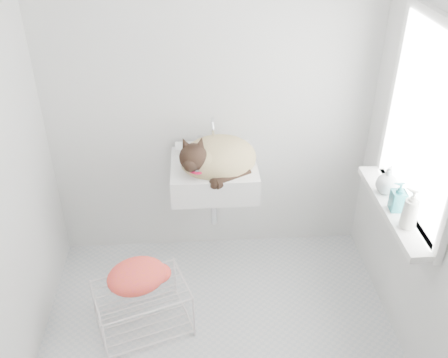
{
  "coord_description": "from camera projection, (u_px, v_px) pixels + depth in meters",
  "views": [
    {
      "loc": [
        -0.11,
        -2.05,
        2.49
      ],
      "look_at": [
        0.06,
        0.5,
        0.88
      ],
      "focal_mm": 40.15,
      "sensor_mm": 36.0,
      "label": 1
    }
  ],
  "objects": [
    {
      "name": "bottle_a",
      "position": [
        406.0,
        227.0,
        2.67
      ],
      "size": [
        0.11,
        0.11,
        0.2
      ],
      "primitive_type": "imported",
      "rotation": [
        0.0,
        0.0,
        3.98
      ],
      "color": "silver",
      "rests_on": "windowsill"
    },
    {
      "name": "towel",
      "position": [
        137.0,
        282.0,
        3.02
      ],
      "size": [
        0.44,
        0.39,
        0.15
      ],
      "primitive_type": "ellipsoid",
      "rotation": [
        0.0,
        0.0,
        0.43
      ],
      "color": "#FF7600",
      "rests_on": "wire_rack"
    },
    {
      "name": "floor",
      "position": [
        220.0,
        344.0,
        3.06
      ],
      "size": [
        2.2,
        2.0,
        0.02
      ],
      "primitive_type": "cube",
      "color": "#ACB2B6",
      "rests_on": "ground"
    },
    {
      "name": "sink",
      "position": [
        214.0,
        164.0,
        3.24
      ],
      "size": [
        0.55,
        0.48,
        0.22
      ],
      "primitive_type": "cube",
      "color": "white",
      "rests_on": "back_wall"
    },
    {
      "name": "windowsill",
      "position": [
        395.0,
        209.0,
        2.85
      ],
      "size": [
        0.16,
        0.88,
        0.04
      ],
      "primitive_type": "cube",
      "color": "white",
      "rests_on": "right_wall"
    },
    {
      "name": "cat",
      "position": [
        216.0,
        159.0,
        3.2
      ],
      "size": [
        0.57,
        0.51,
        0.32
      ],
      "rotation": [
        0.0,
        0.0,
        0.25
      ],
      "color": "tan",
      "rests_on": "sink"
    },
    {
      "name": "wire_rack",
      "position": [
        143.0,
        309.0,
        3.11
      ],
      "size": [
        0.63,
        0.53,
        0.32
      ],
      "primitive_type": "cube",
      "rotation": [
        0.0,
        0.0,
        0.33
      ],
      "color": "silver",
      "rests_on": "floor"
    },
    {
      "name": "bottle_b",
      "position": [
        396.0,
        210.0,
        2.81
      ],
      "size": [
        0.09,
        0.08,
        0.18
      ],
      "primitive_type": "imported",
      "rotation": [
        0.0,
        0.0,
        4.66
      ],
      "color": "#207178",
      "rests_on": "windowsill"
    },
    {
      "name": "faucet",
      "position": [
        212.0,
        132.0,
        3.32
      ],
      "size": [
        0.2,
        0.14,
        0.2
      ],
      "primitive_type": null,
      "color": "silver",
      "rests_on": "sink"
    },
    {
      "name": "right_wall",
      "position": [
        442.0,
        162.0,
        2.46
      ],
      "size": [
        0.02,
        2.0,
        2.5
      ],
      "primitive_type": "cube",
      "color": "silver",
      "rests_on": "ground"
    },
    {
      "name": "bottle_c",
      "position": [
        385.0,
        192.0,
        2.96
      ],
      "size": [
        0.18,
        0.18,
        0.17
      ],
      "primitive_type": "imported",
      "rotation": [
        0.0,
        0.0,
        2.42
      ],
      "color": "silver",
      "rests_on": "windowsill"
    },
    {
      "name": "back_wall",
      "position": [
        210.0,
        90.0,
        3.25
      ],
      "size": [
        2.2,
        0.02,
        2.5
      ],
      "primitive_type": "cube",
      "color": "silver",
      "rests_on": "ground"
    },
    {
      "name": "window_glass",
      "position": [
        427.0,
        126.0,
        2.58
      ],
      "size": [
        0.01,
        0.8,
        1.0
      ],
      "primitive_type": "cube",
      "color": "white",
      "rests_on": "right_wall"
    },
    {
      "name": "window_frame",
      "position": [
        424.0,
        126.0,
        2.58
      ],
      "size": [
        0.04,
        0.9,
        1.1
      ],
      "primitive_type": "cube",
      "color": "white",
      "rests_on": "right_wall"
    }
  ]
}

